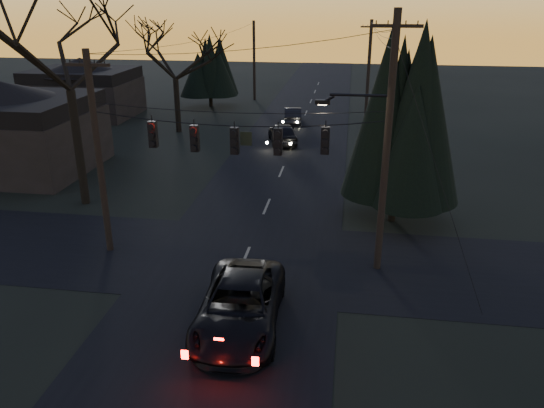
# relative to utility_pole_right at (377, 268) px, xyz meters

# --- Properties ---
(main_road) EXTENTS (8.00, 120.00, 0.02)m
(main_road) POSITION_rel_utility_pole_right_xyz_m (-5.50, 10.00, 0.01)
(main_road) COLOR black
(main_road) RESTS_ON ground
(cross_road) EXTENTS (60.00, 7.00, 0.02)m
(cross_road) POSITION_rel_utility_pole_right_xyz_m (-5.50, 0.00, 0.01)
(cross_road) COLOR black
(cross_road) RESTS_ON ground
(utility_pole_right) EXTENTS (5.00, 0.30, 10.00)m
(utility_pole_right) POSITION_rel_utility_pole_right_xyz_m (0.00, 0.00, 0.00)
(utility_pole_right) COLOR black
(utility_pole_right) RESTS_ON ground
(utility_pole_left) EXTENTS (1.80, 0.30, 8.50)m
(utility_pole_left) POSITION_rel_utility_pole_right_xyz_m (-11.50, 0.00, 0.00)
(utility_pole_left) COLOR black
(utility_pole_left) RESTS_ON ground
(utility_pole_far_r) EXTENTS (1.80, 0.30, 8.50)m
(utility_pole_far_r) POSITION_rel_utility_pole_right_xyz_m (0.00, 28.00, 0.00)
(utility_pole_far_r) COLOR black
(utility_pole_far_r) RESTS_ON ground
(utility_pole_far_l) EXTENTS (0.30, 0.30, 8.00)m
(utility_pole_far_l) POSITION_rel_utility_pole_right_xyz_m (-11.50, 36.00, 0.00)
(utility_pole_far_l) COLOR black
(utility_pole_far_l) RESTS_ON ground
(span_signal_assembly) EXTENTS (11.50, 0.44, 1.64)m
(span_signal_assembly) POSITION_rel_utility_pole_right_xyz_m (-5.74, 0.00, 5.20)
(span_signal_assembly) COLOR black
(span_signal_assembly) RESTS_ON ground
(bare_tree_left) EXTENTS (10.10, 10.10, 12.04)m
(bare_tree_left) POSITION_rel_utility_pole_right_xyz_m (-15.18, 5.11, 8.42)
(bare_tree_left) COLOR black
(bare_tree_left) RESTS_ON ground
(evergreen_right) EXTENTS (4.33, 4.33, 8.55)m
(evergreen_right) POSITION_rel_utility_pole_right_xyz_m (0.89, 5.12, 4.87)
(evergreen_right) COLOR black
(evergreen_right) RESTS_ON ground
(bare_tree_dist) EXTENTS (7.19, 7.19, 8.46)m
(bare_tree_dist) POSITION_rel_utility_pole_right_xyz_m (-15.14, 21.25, 5.91)
(bare_tree_dist) COLOR black
(bare_tree_dist) RESTS_ON ground
(evergreen_dist) EXTENTS (3.93, 3.93, 6.20)m
(evergreen_dist) POSITION_rel_utility_pole_right_xyz_m (-15.21, 31.93, 3.69)
(evergreen_dist) COLOR black
(evergreen_dist) RESTS_ON ground
(house_left_near) EXTENTS (10.00, 8.00, 5.60)m
(house_left_near) POSITION_rel_utility_pole_right_xyz_m (-22.50, 10.00, 2.80)
(house_left_near) COLOR black
(house_left_near) RESTS_ON ground
(house_left_far) EXTENTS (9.00, 7.00, 5.20)m
(house_left_far) POSITION_rel_utility_pole_right_xyz_m (-25.50, 26.00, 2.60)
(house_left_far) COLOR black
(house_left_far) RESTS_ON ground
(suv_near) EXTENTS (2.90, 5.85, 1.60)m
(suv_near) POSITION_rel_utility_pole_right_xyz_m (-4.70, -4.83, 0.80)
(suv_near) COLOR black
(suv_near) RESTS_ON ground
(sedan_oncoming_a) EXTENTS (2.93, 4.83, 1.54)m
(sedan_oncoming_a) POSITION_rel_utility_pole_right_xyz_m (-6.30, 18.85, 0.77)
(sedan_oncoming_a) COLOR black
(sedan_oncoming_a) RESTS_ON ground
(sedan_oncoming_b) EXTENTS (1.91, 4.23, 1.35)m
(sedan_oncoming_b) POSITION_rel_utility_pole_right_xyz_m (-6.30, 25.76, 0.67)
(sedan_oncoming_b) COLOR black
(sedan_oncoming_b) RESTS_ON ground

